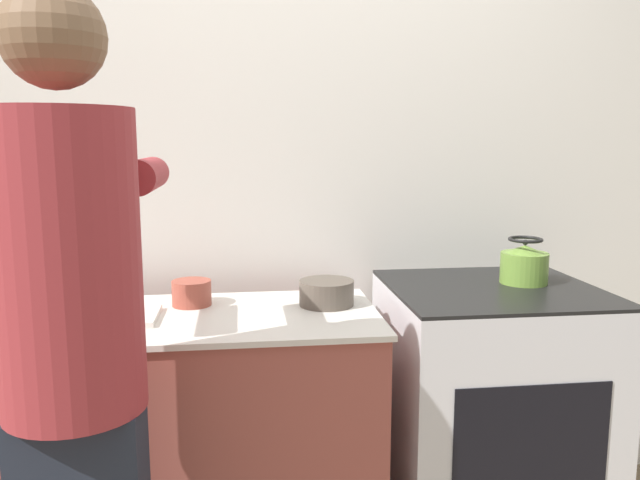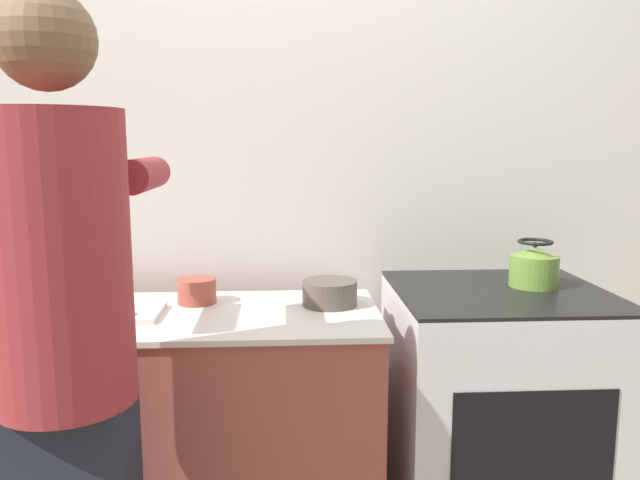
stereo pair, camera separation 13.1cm
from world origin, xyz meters
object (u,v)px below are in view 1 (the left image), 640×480
cutting_board (106,317)px  kettle (524,264)px  oven (488,413)px  person (74,346)px  knife (93,316)px  bowl_prep (326,293)px

cutting_board → kettle: kettle is taller
oven → person: bearing=-155.1°
person → knife: bearing=98.0°
knife → kettle: size_ratio=1.43×
cutting_board → bowl_prep: size_ratio=1.70×
knife → bowl_prep: bearing=25.5°
oven → knife: size_ratio=3.92×
oven → cutting_board: oven is taller
knife → kettle: kettle is taller
oven → knife: 1.40m
cutting_board → kettle: size_ratio=1.89×
cutting_board → knife: knife is taller
oven → kettle: size_ratio=5.59×
person → knife: (-0.07, 0.48, -0.06)m
cutting_board → bowl_prep: bearing=7.4°
cutting_board → kettle: 1.43m
oven → person: (-1.26, -0.58, 0.50)m
oven → person: person is taller
knife → oven: bearing=20.7°
oven → cutting_board: 1.36m
oven → kettle: (0.13, 0.05, 0.54)m
knife → bowl_prep: bowl_prep is taller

